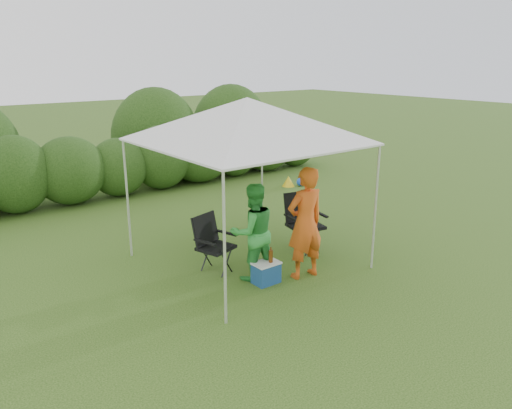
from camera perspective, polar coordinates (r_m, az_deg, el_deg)
ground at (r=8.44m, az=1.14°, el=-7.58°), size 70.00×70.00×0.00m
hedge at (r=13.19m, az=-15.49°, el=4.44°), size 13.63×1.53×1.80m
canopy at (r=8.16m, az=-1.00°, el=9.59°), size 3.10×3.10×2.83m
chair_right at (r=9.23m, az=5.39°, el=-1.53°), size 0.74×0.70×1.06m
chair_left at (r=8.30m, az=-5.09°, el=-4.04°), size 0.70×0.66×0.96m
man at (r=7.95m, az=5.64°, el=-2.13°), size 0.71×0.50×1.83m
woman at (r=7.89m, az=-0.35°, el=-3.16°), size 0.88×0.75×1.58m
cooler at (r=7.95m, az=1.16°, el=-7.77°), size 0.42×0.31×0.35m
bottle at (r=7.84m, az=1.70°, el=-5.76°), size 0.07×0.07×0.25m
lawn_toy at (r=13.86m, az=4.09°, el=2.65°), size 0.57×0.48×0.29m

